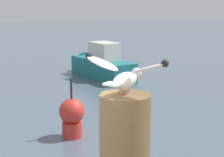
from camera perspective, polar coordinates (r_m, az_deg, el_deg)
name	(u,v)px	position (r m, az deg, el deg)	size (l,w,h in m)	color
seagull	(126,75)	(2.22, 2.08, 0.59)	(0.43, 0.50, 0.24)	#C67660
boat_teal	(98,64)	(14.98, -2.21, 2.15)	(1.97, 4.09, 1.47)	#1E7075
channel_buoy	(72,116)	(8.24, -6.13, -5.74)	(0.56, 0.56, 1.33)	red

